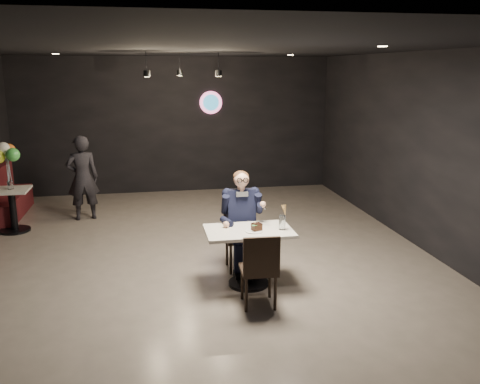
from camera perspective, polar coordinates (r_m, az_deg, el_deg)
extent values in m
plane|color=slate|center=(7.48, -4.84, -7.81)|extent=(9.00, 9.00, 0.00)
cube|color=black|center=(8.96, -6.55, 14.52)|extent=(1.40, 1.20, 0.36)
cube|color=white|center=(6.58, 0.98, -7.35)|extent=(1.10, 0.70, 0.75)
cube|color=black|center=(7.05, 0.09, -5.13)|extent=(0.42, 0.46, 0.92)
cube|color=black|center=(6.02, 2.09, -8.55)|extent=(0.44, 0.48, 0.92)
cube|color=black|center=(6.98, 0.09, -3.11)|extent=(0.60, 0.80, 1.44)
cylinder|color=white|center=(6.37, 1.56, -4.41)|extent=(0.22, 0.22, 0.01)
cube|color=black|center=(6.38, 1.89, -3.95)|extent=(0.14, 0.13, 0.08)
ellipsoid|color=green|center=(6.31, 1.62, -3.77)|extent=(0.06, 0.04, 0.01)
cylinder|color=silver|center=(6.45, 4.75, -3.42)|extent=(0.08, 0.08, 0.19)
cone|color=tan|center=(6.42, 5.02, -2.06)|extent=(0.08, 0.08, 0.14)
cube|color=#4B1310|center=(10.52, -24.53, -0.06)|extent=(0.46, 1.84, 0.92)
cube|color=white|center=(9.53, -24.12, -1.95)|extent=(0.58, 0.58, 0.73)
cylinder|color=silver|center=(9.42, -24.38, 0.73)|extent=(0.10, 0.10, 0.14)
cube|color=yellow|center=(9.35, -24.63, 3.22)|extent=(0.41, 0.41, 0.68)
imported|color=black|center=(9.76, -17.25, 1.53)|extent=(0.63, 0.48, 1.57)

